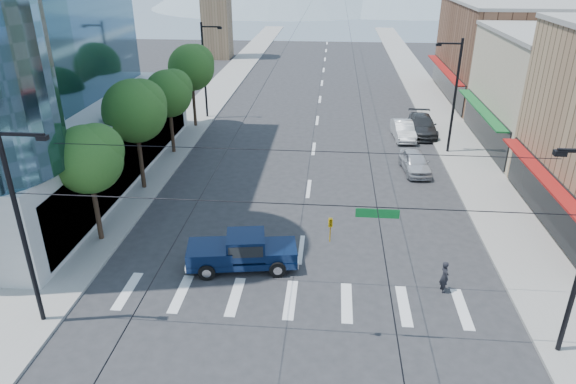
# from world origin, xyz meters

# --- Properties ---
(ground) EXTENTS (160.00, 160.00, 0.00)m
(ground) POSITION_xyz_m (0.00, 0.00, 0.00)
(ground) COLOR #28282B
(ground) RESTS_ON ground
(sidewalk_left) EXTENTS (4.00, 120.00, 0.15)m
(sidewalk_left) POSITION_xyz_m (-12.00, 40.00, 0.07)
(sidewalk_left) COLOR gray
(sidewalk_left) RESTS_ON ground
(sidewalk_right) EXTENTS (4.00, 120.00, 0.15)m
(sidewalk_right) POSITION_xyz_m (12.00, 40.00, 0.07)
(sidewalk_right) COLOR gray
(sidewalk_right) RESTS_ON ground
(shop_mid) EXTENTS (12.00, 14.00, 9.00)m
(shop_mid) POSITION_xyz_m (20.00, 24.00, 4.50)
(shop_mid) COLOR tan
(shop_mid) RESTS_ON ground
(shop_far) EXTENTS (12.00, 18.00, 10.00)m
(shop_far) POSITION_xyz_m (20.00, 40.00, 5.00)
(shop_far) COLOR brown
(shop_far) RESTS_ON ground
(tree_near) EXTENTS (3.65, 3.64, 6.71)m
(tree_near) POSITION_xyz_m (-11.07, 6.10, 4.99)
(tree_near) COLOR black
(tree_near) RESTS_ON ground
(tree_midnear) EXTENTS (4.09, 4.09, 7.52)m
(tree_midnear) POSITION_xyz_m (-11.07, 13.10, 5.59)
(tree_midnear) COLOR black
(tree_midnear) RESTS_ON ground
(tree_midfar) EXTENTS (3.65, 3.64, 6.71)m
(tree_midfar) POSITION_xyz_m (-11.07, 20.10, 4.99)
(tree_midfar) COLOR black
(tree_midfar) RESTS_ON ground
(tree_far) EXTENTS (4.09, 4.09, 7.52)m
(tree_far) POSITION_xyz_m (-11.07, 27.10, 5.59)
(tree_far) COLOR black
(tree_far) RESTS_ON ground
(signal_rig) EXTENTS (21.80, 0.20, 9.00)m
(signal_rig) POSITION_xyz_m (0.19, -1.00, 4.64)
(signal_rig) COLOR black
(signal_rig) RESTS_ON ground
(lamp_pole_nw) EXTENTS (2.00, 0.25, 9.00)m
(lamp_pole_nw) POSITION_xyz_m (-10.67, 30.00, 4.94)
(lamp_pole_nw) COLOR black
(lamp_pole_nw) RESTS_ON ground
(lamp_pole_ne) EXTENTS (2.00, 0.25, 9.00)m
(lamp_pole_ne) POSITION_xyz_m (10.67, 22.00, 4.94)
(lamp_pole_ne) COLOR black
(lamp_pole_ne) RESTS_ON ground
(pickup_truck) EXTENTS (5.82, 2.83, 1.89)m
(pickup_truck) POSITION_xyz_m (-2.88, 4.00, 0.99)
(pickup_truck) COLOR black
(pickup_truck) RESTS_ON ground
(pedestrian) EXTENTS (0.49, 0.65, 1.62)m
(pedestrian) POSITION_xyz_m (6.96, 2.84, 0.81)
(pedestrian) COLOR black
(pedestrian) RESTS_ON ground
(parked_car_near) EXTENTS (2.19, 4.56, 1.50)m
(parked_car_near) POSITION_xyz_m (7.60, 17.78, 0.75)
(parked_car_near) COLOR silver
(parked_car_near) RESTS_ON ground
(parked_car_mid) EXTENTS (1.89, 4.68, 1.51)m
(parked_car_mid) POSITION_xyz_m (7.60, 25.34, 0.75)
(parked_car_mid) COLOR silver
(parked_car_mid) RESTS_ON ground
(parked_car_far) EXTENTS (2.41, 5.70, 1.64)m
(parked_car_far) POSITION_xyz_m (9.40, 26.68, 0.82)
(parked_car_far) COLOR #2C2C2E
(parked_car_far) RESTS_ON ground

